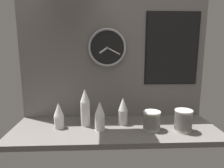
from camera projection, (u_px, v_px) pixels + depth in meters
The scene contains 10 objects.
ground_plane at pixel (115, 129), 1.58m from camera, with size 1.60×0.56×0.04m, color slate.
wall_tiled_back at pixel (113, 58), 1.74m from camera, with size 1.60×0.03×1.05m.
cup_stack_center at pixel (100, 116), 1.51m from camera, with size 0.08×0.08×0.22m.
cup_stack_left at pixel (59, 115), 1.55m from camera, with size 0.08×0.08×0.20m.
cup_stack_center_left at pixel (85, 107), 1.59m from camera, with size 0.08×0.08×0.30m.
cup_stack_center_right at pixel (123, 111), 1.62m from camera, with size 0.08×0.08×0.22m.
bowl_stack_far_right at pixel (183, 120), 1.49m from camera, with size 0.13×0.13×0.17m.
bowl_stack_right at pixel (152, 120), 1.52m from camera, with size 0.13×0.13×0.15m.
wall_clock at pixel (107, 48), 1.69m from camera, with size 0.32×0.03×0.32m.
menu_board at pixel (172, 49), 1.73m from camera, with size 0.47×0.01×0.62m.
Camera 1 is at (-0.09, -1.48, 0.63)m, focal length 32.00 mm.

